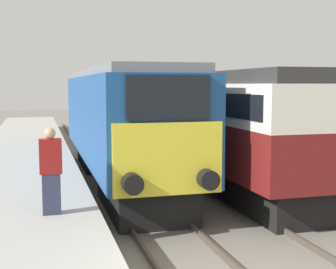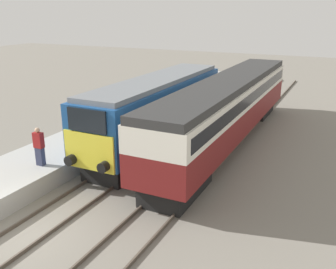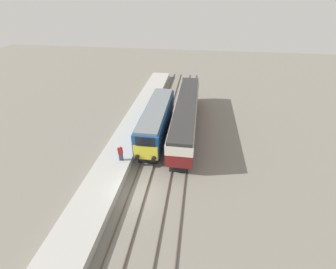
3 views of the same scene
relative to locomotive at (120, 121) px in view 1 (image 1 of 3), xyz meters
The scene contains 6 objects.
platform_left 4.26m from the locomotive, 148.18° to the right, with size 3.50×50.00×0.84m.
rails_near_track 5.47m from the locomotive, 90.00° to the right, with size 1.51×60.00×0.14m.
rails_far_track 6.44m from the locomotive, 56.04° to the right, with size 1.50×60.00×0.14m.
locomotive is the anchor object (origin of this frame).
passenger_carriage 4.09m from the locomotive, 33.79° to the left, with size 2.75×18.57×3.81m.
person_on_platform 6.94m from the locomotive, 111.33° to the right, with size 0.44×0.26×1.75m.
Camera 1 is at (-2.74, -5.90, 3.43)m, focal length 50.00 mm.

